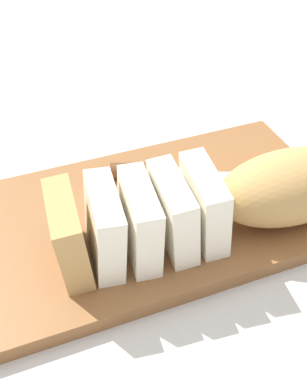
{
  "coord_description": "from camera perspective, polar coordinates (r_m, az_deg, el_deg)",
  "views": [
    {
      "loc": [
        0.17,
        0.4,
        0.43
      ],
      "look_at": [
        0.0,
        0.0,
        0.05
      ],
      "focal_mm": 44.41,
      "sensor_mm": 36.0,
      "label": 1
    }
  ],
  "objects": [
    {
      "name": "bread_knife",
      "position": [
        0.64,
        0.88,
        2.33
      ],
      "size": [
        0.27,
        0.13,
        0.02
      ],
      "rotation": [
        0.0,
        0.0,
        2.74
      ],
      "color": "silver",
      "rests_on": "cutting_board"
    },
    {
      "name": "ground_plane",
      "position": [
        0.61,
        0.0,
        -3.54
      ],
      "size": [
        3.0,
        3.0,
        0.0
      ],
      "primitive_type": "plane",
      "color": "beige"
    },
    {
      "name": "crumb_near_knife",
      "position": [
        0.57,
        1.23,
        -4.8
      ],
      "size": [
        0.0,
        0.0,
        0.0
      ],
      "primitive_type": "sphere",
      "color": "tan",
      "rests_on": "cutting_board"
    },
    {
      "name": "crumb_near_loaf",
      "position": [
        0.59,
        0.27,
        -3.06
      ],
      "size": [
        0.0,
        0.0,
        0.0
      ],
      "primitive_type": "sphere",
      "color": "tan",
      "rests_on": "cutting_board"
    },
    {
      "name": "bread_loaf",
      "position": [
        0.55,
        8.9,
        -0.99
      ],
      "size": [
        0.39,
        0.13,
        0.09
      ],
      "rotation": [
        0.0,
        0.0,
        -0.1
      ],
      "color": "tan",
      "rests_on": "cutting_board"
    },
    {
      "name": "cutting_board",
      "position": [
        0.61,
        0.0,
        -2.86
      ],
      "size": [
        0.48,
        0.28,
        0.02
      ],
      "primitive_type": "cube",
      "rotation": [
        0.0,
        0.0,
        -0.03
      ],
      "color": "brown",
      "rests_on": "ground_plane"
    }
  ]
}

